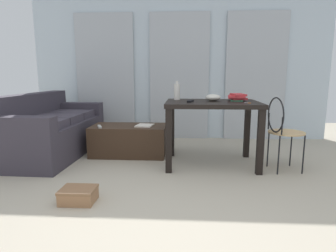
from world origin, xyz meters
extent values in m
plane|color=#B2A893|center=(0.00, 1.13, 0.00)|extent=(7.32, 7.32, 0.00)
cube|color=silver|center=(0.00, 3.05, 1.26)|extent=(5.05, 0.10, 2.53)
cube|color=#B2B7BC|center=(-1.29, 2.97, 1.07)|extent=(1.01, 0.03, 2.14)
cube|color=#B2B7BC|center=(0.00, 2.97, 1.07)|extent=(1.01, 0.03, 2.14)
cube|color=#B2B7BC|center=(1.29, 2.97, 1.07)|extent=(1.01, 0.03, 2.14)
cube|color=#38333D|center=(-1.71, 1.79, 0.23)|extent=(0.89, 1.83, 0.46)
cube|color=#38333D|center=(-2.03, 1.80, 0.65)|extent=(0.25, 1.81, 0.39)
cube|color=#38333D|center=(-1.69, 2.59, 0.56)|extent=(0.84, 0.22, 0.20)
cube|color=#38333D|center=(-1.73, 0.99, 0.56)|extent=(0.84, 0.22, 0.20)
cube|color=#3E3944|center=(-1.65, 2.25, 0.51)|extent=(0.61, 0.46, 0.10)
cube|color=#3E3944|center=(-1.66, 1.79, 0.51)|extent=(0.61, 0.46, 0.10)
cube|color=#3E3944|center=(-1.67, 1.32, 0.51)|extent=(0.61, 0.46, 0.10)
cube|color=#382619|center=(-0.67, 1.84, 0.21)|extent=(1.01, 0.55, 0.41)
cube|color=black|center=(0.43, 1.47, 0.76)|extent=(1.11, 0.80, 0.05)
cube|color=black|center=(-0.07, 1.13, 0.37)|extent=(0.07, 0.07, 0.73)
cube|color=black|center=(0.94, 1.13, 0.37)|extent=(0.07, 0.07, 0.73)
cube|color=black|center=(-0.07, 1.82, 0.37)|extent=(0.07, 0.07, 0.73)
cube|color=black|center=(0.94, 1.82, 0.37)|extent=(0.07, 0.07, 0.73)
cylinder|color=tan|center=(1.27, 1.29, 0.45)|extent=(0.41, 0.41, 0.02)
cylinder|color=black|center=(1.43, 1.17, 0.22)|extent=(0.02, 0.02, 0.44)
cylinder|color=black|center=(1.40, 1.45, 0.22)|extent=(0.02, 0.02, 0.44)
cylinder|color=black|center=(1.15, 1.13, 0.22)|extent=(0.02, 0.02, 0.44)
cylinder|color=black|center=(1.11, 1.42, 0.22)|extent=(0.02, 0.02, 0.44)
torus|color=black|center=(1.13, 1.28, 0.65)|extent=(0.07, 0.40, 0.40)
cylinder|color=black|center=(1.15, 1.10, 0.56)|extent=(0.02, 0.02, 0.20)
cylinder|color=black|center=(1.11, 1.45, 0.56)|extent=(0.02, 0.02, 0.20)
cylinder|color=beige|center=(0.00, 1.70, 0.88)|extent=(0.08, 0.08, 0.20)
cylinder|color=beige|center=(0.00, 1.70, 1.00)|extent=(0.03, 0.03, 0.04)
ellipsoid|color=beige|center=(0.45, 1.54, 0.83)|extent=(0.18, 0.18, 0.08)
cube|color=#2D7F56|center=(0.74, 1.61, 0.79)|extent=(0.17, 0.26, 0.02)
cube|color=red|center=(0.76, 1.59, 0.81)|extent=(0.21, 0.24, 0.02)
cube|color=red|center=(0.74, 1.60, 0.84)|extent=(0.24, 0.30, 0.02)
cube|color=red|center=(0.76, 1.60, 0.86)|extent=(0.17, 0.29, 0.02)
cube|color=black|center=(0.17, 1.37, 0.80)|extent=(0.08, 0.17, 0.02)
cube|color=#9EA0A5|center=(0.81, 1.32, 0.79)|extent=(0.04, 0.06, 0.00)
torus|color=orange|center=(0.84, 1.27, 0.79)|extent=(0.03, 0.03, 0.00)
cube|color=#9EA0A5|center=(0.82, 1.32, 0.79)|extent=(0.02, 0.06, 0.00)
torus|color=orange|center=(0.83, 1.27, 0.79)|extent=(0.03, 0.03, 0.00)
cube|color=#B7B7B2|center=(-1.03, 1.69, 0.42)|extent=(0.10, 0.18, 0.02)
cube|color=silver|center=(-0.44, 1.82, 0.42)|extent=(0.25, 0.28, 0.01)
cube|color=#996B47|center=(-0.81, 0.31, 0.05)|extent=(0.29, 0.23, 0.10)
cube|color=brown|center=(-0.81, 0.31, 0.12)|extent=(0.30, 0.24, 0.02)
camera|label=1|loc=(0.11, -1.97, 1.09)|focal=30.29mm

